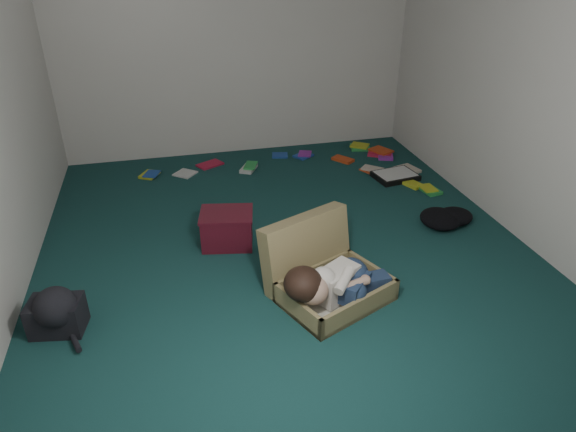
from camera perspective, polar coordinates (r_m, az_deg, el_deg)
name	(u,v)px	position (r m, az deg, el deg)	size (l,w,h in m)	color
floor	(284,244)	(4.38, -0.47, -3.11)	(4.50, 4.50, 0.00)	#153C3B
wall_back	(236,40)	(6.02, -5.81, 18.89)	(4.50, 4.50, 0.00)	silver
wall_front	(429,256)	(1.91, 15.39, -4.26)	(4.50, 4.50, 0.00)	silver
wall_right	(522,77)	(4.72, 24.55, 13.88)	(4.50, 4.50, 0.00)	silver
suitcase	(323,273)	(3.75, 3.89, -6.30)	(0.96, 0.95, 0.54)	olive
person	(335,282)	(3.58, 5.24, -7.34)	(0.82, 0.44, 0.33)	white
maroon_bin	(227,228)	(4.33, -6.78, -1.38)	(0.49, 0.42, 0.30)	#4C0F1B
backpack	(57,314)	(3.74, -24.33, -9.94)	(0.42, 0.34, 0.25)	black
clothing_pile	(443,217)	(4.86, 16.85, -0.11)	(0.43, 0.35, 0.14)	black
paper_tray	(395,176)	(5.68, 11.83, 4.41)	(0.49, 0.39, 0.06)	black
book_scatter	(319,166)	(5.88, 3.45, 5.62)	(3.03, 1.59, 0.02)	gold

